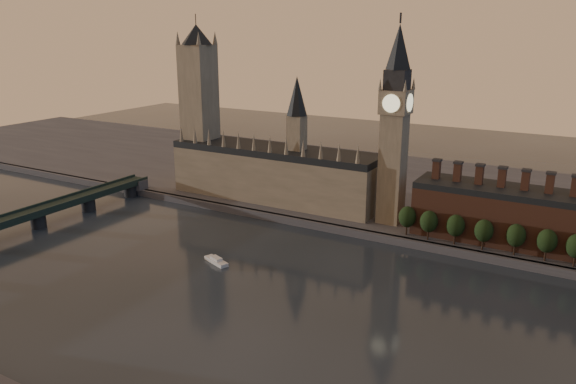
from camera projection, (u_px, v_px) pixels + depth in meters
The scene contains 15 objects.
ground at pixel (265, 310), 215.40m from camera, with size 900.00×900.00×0.00m, color black.
north_bank at pixel (411, 192), 363.06m from camera, with size 900.00×182.00×4.00m.
palace_of_westminster at pixel (275, 171), 335.67m from camera, with size 130.00×30.30×74.00m.
victoria_tower at pixel (199, 102), 351.67m from camera, with size 24.00×24.00×108.00m.
big_ben at pixel (395, 124), 286.17m from camera, with size 15.00×15.00×107.00m.
chimney_block at pixel (533, 218), 263.81m from camera, with size 110.00×25.00×37.00m.
embankment_tree_0 at pixel (407, 217), 279.31m from camera, with size 8.60×8.60×14.88m.
embankment_tree_1 at pixel (429, 221), 272.63m from camera, with size 8.60×8.60×14.88m.
embankment_tree_2 at pixel (456, 226), 266.92m from camera, with size 8.60×8.60×14.88m.
embankment_tree_3 at pixel (484, 231), 260.24m from camera, with size 8.60×8.60×14.88m.
embankment_tree_4 at pixel (516, 235), 254.29m from camera, with size 8.60×8.60×14.88m.
embankment_tree_5 at pixel (547, 241), 247.77m from camera, with size 8.60×8.60×14.88m.
embankment_tree_6 at pixel (576, 246), 241.81m from camera, with size 8.60×8.60×14.88m.
westminster_bridge at pixel (4, 225), 284.95m from camera, with size 14.00×200.00×11.55m.
river_boat at pixel (216, 261), 257.78m from camera, with size 14.86×8.96×2.87m.
Camera 1 is at (103.93, -163.91, 104.17)m, focal length 35.00 mm.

